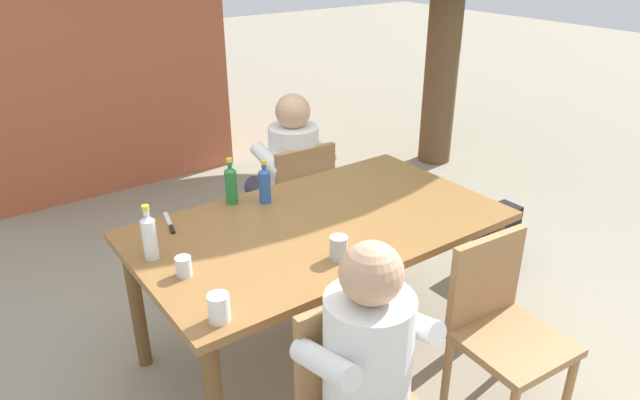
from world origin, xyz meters
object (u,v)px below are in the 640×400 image
at_px(chair_far_right, 297,198).
at_px(person_in_white_shirt, 288,169).
at_px(person_in_plaid_shirt, 381,384).
at_px(dining_table, 320,236).
at_px(chair_near_right, 501,322).
at_px(bottle_green, 231,184).
at_px(cup_steel, 339,248).
at_px(cup_white, 219,308).
at_px(bottle_clear, 149,236).
at_px(backpack_by_near_side, 497,238).
at_px(table_knife, 170,224).
at_px(brick_kiosk, 67,3).
at_px(cup_glass, 184,266).
at_px(bottle_blue, 265,184).

xyz_separation_m(chair_far_right, person_in_white_shirt, (0.00, 0.11, 0.17)).
bearing_deg(person_in_plaid_shirt, chair_far_right, 65.16).
height_order(dining_table, chair_near_right, chair_near_right).
height_order(bottle_green, cup_steel, bottle_green).
height_order(chair_near_right, cup_white, cup_white).
bearing_deg(cup_steel, bottle_clear, 143.65).
distance_m(cup_white, backpack_by_near_side, 2.38).
relative_size(table_knife, brick_kiosk, 0.08).
relative_size(bottle_clear, cup_white, 2.31).
xyz_separation_m(person_in_white_shirt, backpack_by_near_side, (1.08, -0.92, -0.46)).
height_order(cup_glass, brick_kiosk, brick_kiosk).
bearing_deg(bottle_green, cup_glass, -134.16).
height_order(bottle_clear, cup_steel, bottle_clear).
height_order(chair_far_right, backpack_by_near_side, chair_far_right).
relative_size(bottle_blue, bottle_clear, 0.92).
bearing_deg(cup_glass, cup_steel, -24.18).
height_order(dining_table, cup_white, cup_white).
relative_size(chair_far_right, person_in_white_shirt, 0.74).
distance_m(bottle_blue, cup_white, 1.03).
bearing_deg(chair_far_right, bottle_clear, -151.04).
xyz_separation_m(dining_table, table_knife, (-0.62, 0.41, 0.09)).
height_order(bottle_clear, cup_white, bottle_clear).
bearing_deg(brick_kiosk, bottle_clear, -100.56).
height_order(table_knife, backpack_by_near_side, table_knife).
relative_size(chair_near_right, cup_white, 7.83).
relative_size(bottle_green, cup_steel, 2.33).
distance_m(person_in_plaid_shirt, cup_white, 0.64).
bearing_deg(table_knife, cup_white, -100.25).
bearing_deg(cup_steel, brick_kiosk, 90.06).
xyz_separation_m(chair_far_right, cup_white, (-1.17, -1.25, 0.34)).
xyz_separation_m(cup_steel, brick_kiosk, (-0.00, 4.02, 0.66)).
bearing_deg(brick_kiosk, table_knife, -98.19).
bearing_deg(person_in_plaid_shirt, brick_kiosk, 86.73).
bearing_deg(cup_steel, dining_table, 67.19).
relative_size(dining_table, bottle_blue, 7.65).
relative_size(person_in_plaid_shirt, bottle_clear, 4.60).
bearing_deg(backpack_by_near_side, cup_glass, -178.11).
distance_m(chair_far_right, cup_steel, 1.32).
relative_size(chair_far_right, bottle_blue, 3.67).
bearing_deg(dining_table, cup_steel, -112.81).
distance_m(chair_near_right, table_knife, 1.63).
distance_m(person_in_plaid_shirt, cup_steel, 0.68).
height_order(person_in_white_shirt, cup_white, person_in_white_shirt).
bearing_deg(chair_near_right, bottle_clear, 141.23).
distance_m(cup_white, cup_steel, 0.63).
relative_size(bottle_blue, cup_white, 2.13).
distance_m(chair_far_right, cup_white, 1.74).
bearing_deg(table_knife, chair_near_right, -50.01).
bearing_deg(person_in_white_shirt, bottle_blue, -131.52).
distance_m(bottle_green, table_knife, 0.38).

